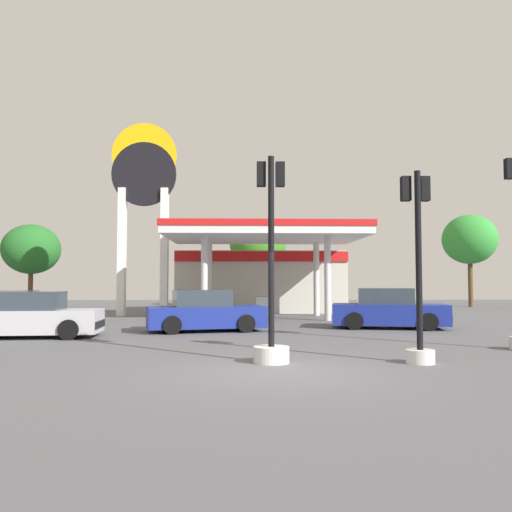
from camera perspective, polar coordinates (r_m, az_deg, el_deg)
ground_plane at (r=10.74m, az=2.52°, el=-12.64°), size 90.00×90.00×0.00m
gas_station at (r=32.18m, az=0.50°, el=-2.12°), size 10.23×12.87×4.72m
station_pole_sign at (r=29.55m, az=-12.22°, el=6.54°), size 3.56×0.56×10.69m
car_0 at (r=18.79m, az=-23.23°, el=-6.14°), size 4.38×2.21×1.52m
car_1 at (r=21.43m, az=14.34°, el=-5.78°), size 4.74×2.69×1.60m
car_2 at (r=19.60m, az=-5.60°, el=-6.19°), size 4.61×2.74×1.55m
car_3 at (r=23.45m, az=-26.00°, el=-5.43°), size 4.28×2.10×1.50m
traffic_signal_0 at (r=11.85m, az=1.68°, el=-4.92°), size 0.81×0.81×4.72m
traffic_signal_2 at (r=12.34m, az=17.40°, el=-3.09°), size 0.65×0.67×4.36m
tree_0 at (r=39.99m, az=-23.45°, el=0.67°), size 4.01×4.01×5.95m
tree_1 at (r=39.14m, az=0.21°, el=1.31°), size 4.25×4.25×6.70m
tree_2 at (r=42.82m, az=22.41°, el=1.68°), size 4.06×4.06×7.03m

